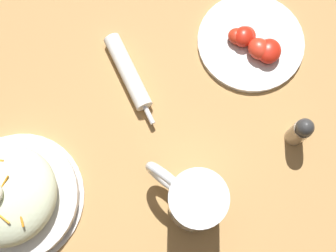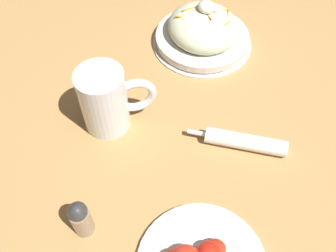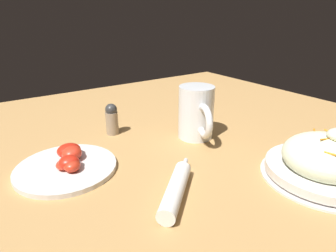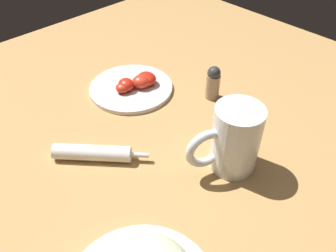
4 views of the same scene
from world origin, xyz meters
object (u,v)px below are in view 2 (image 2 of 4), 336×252
beer_mug (106,103)px  napkin_roll (244,142)px  salt_shaker (81,218)px  salad_plate (203,32)px

beer_mug → napkin_roll: beer_mug is taller
beer_mug → salt_shaker: 0.23m
salt_shaker → beer_mug: bearing=139.8°
salad_plate → salt_shaker: salad_plate is taller
beer_mug → napkin_roll: bearing=42.6°
salad_plate → salt_shaker: (0.25, -0.45, 0.01)m
salad_plate → napkin_roll: bearing=-22.3°
napkin_roll → salad_plate: bearing=157.7°
beer_mug → salt_shaker: beer_mug is taller
salad_plate → beer_mug: beer_mug is taller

